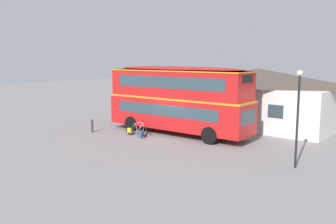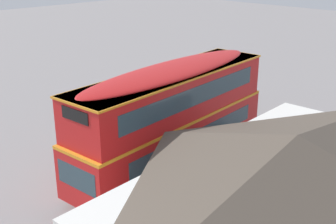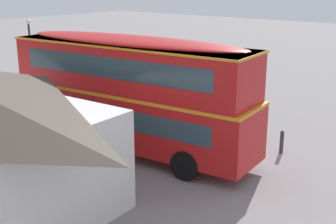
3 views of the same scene
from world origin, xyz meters
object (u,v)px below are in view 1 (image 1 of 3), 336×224
(kerb_bollard, at_px, (92,126))
(double_decker_bus, at_px, (178,97))
(touring_bicycle, at_px, (136,130))
(backpack_on_ground, at_px, (141,134))
(water_bottle_red_squeeze, at_px, (144,138))
(street_lamp, at_px, (298,108))
(water_bottle_blue_sports, at_px, (126,134))

(kerb_bollard, bearing_deg, double_decker_bus, 36.60)
(touring_bicycle, bearing_deg, double_decker_bus, 51.73)
(double_decker_bus, bearing_deg, backpack_on_ground, -110.43)
(water_bottle_red_squeeze, distance_m, kerb_bollard, 4.60)
(double_decker_bus, distance_m, touring_bicycle, 3.72)
(touring_bicycle, bearing_deg, street_lamp, 1.43)
(backpack_on_ground, bearing_deg, street_lamp, 3.11)
(touring_bicycle, xyz_separation_m, kerb_bollard, (-3.18, -1.40, 0.13))
(kerb_bollard, bearing_deg, touring_bicycle, 23.85)
(kerb_bollard, bearing_deg, backpack_on_ground, 15.49)
(water_bottle_blue_sports, height_order, water_bottle_red_squeeze, water_bottle_blue_sports)
(double_decker_bus, distance_m, backpack_on_ground, 3.64)
(backpack_on_ground, distance_m, water_bottle_blue_sports, 1.32)
(water_bottle_red_squeeze, xyz_separation_m, street_lamp, (10.00, 0.81, 2.83))
(touring_bicycle, relative_size, street_lamp, 0.36)
(double_decker_bus, height_order, touring_bicycle, double_decker_bus)
(water_bottle_red_squeeze, height_order, kerb_bollard, kerb_bollard)
(water_bottle_blue_sports, xyz_separation_m, street_lamp, (11.74, 0.84, 2.83))
(water_bottle_red_squeeze, distance_m, street_lamp, 10.42)
(water_bottle_blue_sports, bearing_deg, backpack_on_ground, 11.98)
(street_lamp, relative_size, kerb_bollard, 4.94)
(water_bottle_blue_sports, xyz_separation_m, water_bottle_red_squeeze, (1.75, 0.03, -0.00))
(water_bottle_blue_sports, bearing_deg, touring_bicycle, 52.62)
(water_bottle_red_squeeze, bearing_deg, kerb_bollard, -168.96)
(double_decker_bus, bearing_deg, water_bottle_red_squeeze, -99.98)
(double_decker_bus, relative_size, touring_bicycle, 6.40)
(backpack_on_ground, distance_m, street_lamp, 10.82)
(backpack_on_ground, xyz_separation_m, street_lamp, (10.46, 0.57, 2.67))
(street_lamp, bearing_deg, water_bottle_red_squeeze, -175.38)
(double_decker_bus, relative_size, backpack_on_ground, 20.47)
(backpack_on_ground, relative_size, street_lamp, 0.11)
(touring_bicycle, xyz_separation_m, backpack_on_ground, (0.85, -0.29, -0.09))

